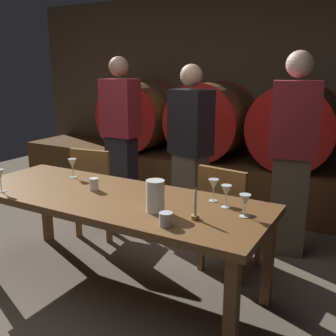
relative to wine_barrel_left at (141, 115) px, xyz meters
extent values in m
plane|color=brown|center=(1.01, -2.48, -0.99)|extent=(7.89, 7.89, 0.00)
cube|color=brown|center=(1.01, 0.55, 0.28)|extent=(6.07, 0.24, 2.53)
cube|color=brown|center=(1.01, 0.00, -0.72)|extent=(5.46, 0.90, 0.54)
cylinder|color=brown|center=(0.00, 0.00, 0.00)|extent=(0.90, 0.71, 0.90)
cylinder|color=#B21C16|center=(0.00, -0.37, 0.00)|extent=(0.91, 0.03, 0.91)
cylinder|color=#B21C16|center=(0.00, 0.37, 0.00)|extent=(0.91, 0.03, 0.91)
cylinder|color=#2D2D33|center=(0.00, 0.00, 0.00)|extent=(0.91, 0.04, 0.91)
cylinder|color=brown|center=(1.02, 0.00, 0.00)|extent=(0.90, 0.71, 0.90)
cylinder|color=#B21C16|center=(1.02, -0.37, 0.00)|extent=(0.91, 0.03, 0.91)
cylinder|color=#B21C16|center=(1.02, 0.37, 0.00)|extent=(0.91, 0.03, 0.91)
cylinder|color=#2D2D33|center=(1.02, 0.00, 0.00)|extent=(0.91, 0.04, 0.91)
cylinder|color=#513319|center=(2.02, 0.00, 0.00)|extent=(0.90, 0.71, 0.90)
cylinder|color=#B21C16|center=(2.02, -0.37, 0.00)|extent=(0.91, 0.03, 0.91)
cylinder|color=#B21C16|center=(2.02, 0.37, 0.00)|extent=(0.91, 0.03, 0.91)
cylinder|color=#2D2D33|center=(2.02, 0.00, 0.00)|extent=(0.91, 0.04, 0.91)
cube|color=brown|center=(1.23, -2.25, -0.29)|extent=(2.26, 0.82, 0.05)
cube|color=brown|center=(2.28, -2.60, -0.65)|extent=(0.07, 0.07, 0.67)
cube|color=brown|center=(0.18, -1.90, -0.65)|extent=(0.07, 0.07, 0.67)
cube|color=brown|center=(2.28, -1.90, -0.65)|extent=(0.07, 0.07, 0.67)
cube|color=brown|center=(0.53, -1.50, -0.55)|extent=(0.45, 0.45, 0.04)
cube|color=brown|center=(0.55, -1.68, -0.32)|extent=(0.40, 0.09, 0.42)
cube|color=brown|center=(0.67, -1.31, -0.78)|extent=(0.05, 0.05, 0.42)
cube|color=brown|center=(0.34, -1.36, -0.78)|extent=(0.05, 0.05, 0.42)
cube|color=brown|center=(0.72, -1.65, -0.78)|extent=(0.05, 0.05, 0.42)
cube|color=brown|center=(0.38, -1.69, -0.78)|extent=(0.05, 0.05, 0.42)
cube|color=brown|center=(1.88, -1.55, -0.55)|extent=(0.45, 0.45, 0.04)
cube|color=brown|center=(1.86, -1.72, -0.32)|extent=(0.40, 0.09, 0.42)
cube|color=brown|center=(2.08, -1.40, -0.78)|extent=(0.05, 0.05, 0.42)
cube|color=brown|center=(1.74, -1.35, -0.78)|extent=(0.05, 0.05, 0.42)
cube|color=brown|center=(2.03, -1.74, -0.78)|extent=(0.05, 0.05, 0.42)
cube|color=brown|center=(1.69, -1.69, -0.78)|extent=(0.05, 0.05, 0.42)
cube|color=black|center=(0.41, -1.00, -0.54)|extent=(0.30, 0.21, 0.89)
cube|color=maroon|center=(0.41, -1.00, 0.20)|extent=(0.39, 0.25, 0.60)
sphere|color=tan|center=(0.41, -1.00, 0.63)|extent=(0.21, 0.21, 0.21)
cube|color=brown|center=(1.29, -1.12, -0.58)|extent=(0.34, 0.28, 0.81)
cube|color=black|center=(1.29, -1.12, 0.13)|extent=(0.43, 0.34, 0.60)
sphere|color=#D8A884|center=(1.29, -1.12, 0.55)|extent=(0.20, 0.20, 0.20)
cube|color=brown|center=(2.21, -1.03, -0.55)|extent=(0.34, 0.26, 0.87)
cube|color=maroon|center=(2.21, -1.03, 0.20)|extent=(0.42, 0.32, 0.63)
sphere|color=beige|center=(2.21, -1.03, 0.64)|extent=(0.22, 0.22, 0.22)
cylinder|color=olive|center=(1.94, -2.36, -0.25)|extent=(0.05, 0.05, 0.02)
cylinder|color=#EDE5CC|center=(1.94, -2.36, -0.16)|extent=(0.02, 0.02, 0.15)
cone|color=yellow|center=(1.94, -2.36, -0.07)|extent=(0.01, 0.01, 0.02)
cylinder|color=white|center=(1.67, -2.36, -0.16)|extent=(0.12, 0.12, 0.20)
cylinder|color=silver|center=(0.49, -2.58, -0.26)|extent=(0.06, 0.06, 0.00)
cylinder|color=silver|center=(0.49, -2.58, -0.21)|extent=(0.01, 0.01, 0.09)
cone|color=silver|center=(0.49, -2.58, -0.13)|extent=(0.06, 0.06, 0.07)
cylinder|color=silver|center=(0.68, -2.03, -0.26)|extent=(0.06, 0.06, 0.00)
cylinder|color=silver|center=(0.68, -2.03, -0.22)|extent=(0.01, 0.01, 0.08)
cone|color=silver|center=(0.68, -2.03, -0.14)|extent=(0.07, 0.07, 0.08)
cylinder|color=silver|center=(1.91, -2.00, -0.26)|extent=(0.06, 0.06, 0.00)
cylinder|color=silver|center=(1.91, -2.00, -0.22)|extent=(0.01, 0.01, 0.08)
cone|color=silver|center=(1.91, -2.00, -0.14)|extent=(0.07, 0.07, 0.07)
cylinder|color=white|center=(2.03, -2.08, -0.26)|extent=(0.06, 0.06, 0.00)
cylinder|color=white|center=(2.03, -2.08, -0.22)|extent=(0.01, 0.01, 0.07)
cone|color=white|center=(2.03, -2.08, -0.15)|extent=(0.07, 0.07, 0.07)
cylinder|color=silver|center=(2.19, -2.17, -0.26)|extent=(0.06, 0.06, 0.00)
cylinder|color=silver|center=(2.19, -2.17, -0.23)|extent=(0.01, 0.01, 0.06)
cone|color=silver|center=(2.19, -2.17, -0.16)|extent=(0.07, 0.07, 0.07)
cylinder|color=white|center=(1.05, -2.22, -0.22)|extent=(0.07, 0.07, 0.09)
cylinder|color=silver|center=(1.84, -2.53, -0.22)|extent=(0.08, 0.08, 0.08)
camera|label=1|loc=(2.87, -4.32, 0.61)|focal=41.44mm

